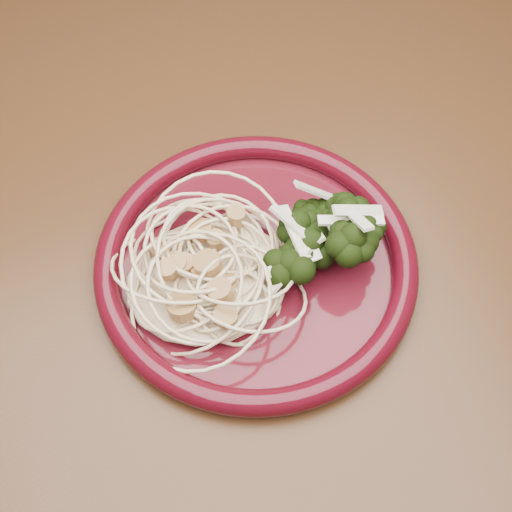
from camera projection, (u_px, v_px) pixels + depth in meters
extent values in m
plane|color=brown|center=(224.00, 458.00, 1.27)|extent=(3.50, 3.50, 0.00)
cube|color=#472814|center=(194.00, 225.00, 0.66)|extent=(1.20, 0.80, 0.04)
cylinder|color=#472814|center=(456.00, 109.00, 1.25)|extent=(0.06, 0.06, 0.71)
cylinder|color=#490D17|center=(256.00, 267.00, 0.61)|extent=(0.29, 0.29, 0.01)
torus|color=#490611|center=(256.00, 261.00, 0.60)|extent=(0.30, 0.30, 0.02)
ellipsoid|color=beige|center=(207.00, 274.00, 0.58)|extent=(0.15, 0.13, 0.03)
ellipsoid|color=black|center=(314.00, 228.00, 0.60)|extent=(0.09, 0.14, 0.05)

